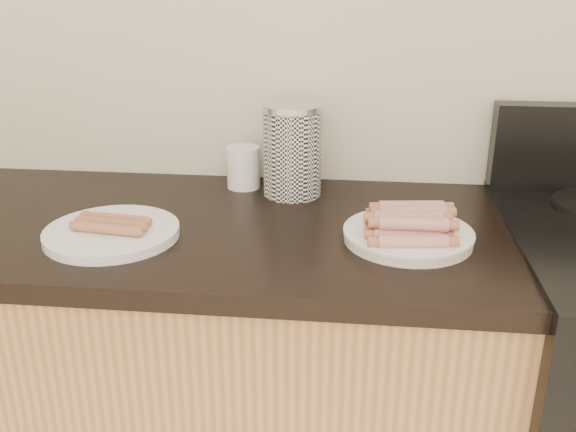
# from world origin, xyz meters

# --- Properties ---
(wall_back) EXTENTS (4.00, 0.04, 2.60)m
(wall_back) POSITION_xyz_m (0.00, 2.00, 1.30)
(wall_back) COLOR silver
(wall_back) RESTS_ON ground
(cabinet_base) EXTENTS (2.20, 0.59, 0.86)m
(cabinet_base) POSITION_xyz_m (-0.70, 1.69, 0.43)
(cabinet_base) COLOR #B5784D
(cabinet_base) RESTS_ON floor
(main_plate) EXTENTS (0.30, 0.30, 0.02)m
(main_plate) POSITION_xyz_m (0.19, 1.64, 0.91)
(main_plate) COLOR silver
(main_plate) RESTS_ON counter_slab
(side_plate) EXTENTS (0.30, 0.30, 0.02)m
(side_plate) POSITION_xyz_m (-0.39, 1.59, 0.91)
(side_plate) COLOR white
(side_plate) RESTS_ON counter_slab
(hotdog_pile) EXTENTS (0.13, 0.18, 0.05)m
(hotdog_pile) POSITION_xyz_m (0.19, 1.64, 0.94)
(hotdog_pile) COLOR #9E3B36
(hotdog_pile) RESTS_ON main_plate
(plain_sausages) EXTENTS (0.14, 0.09, 0.02)m
(plain_sausages) POSITION_xyz_m (-0.39, 1.59, 0.93)
(plain_sausages) COLOR #CE7855
(plain_sausages) RESTS_ON side_plate
(canister) EXTENTS (0.14, 0.14, 0.21)m
(canister) POSITION_xyz_m (-0.06, 1.88, 1.01)
(canister) COLOR silver
(canister) RESTS_ON counter_slab
(mug) EXTENTS (0.09, 0.09, 0.10)m
(mug) POSITION_xyz_m (-0.18, 1.92, 0.95)
(mug) COLOR white
(mug) RESTS_ON counter_slab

